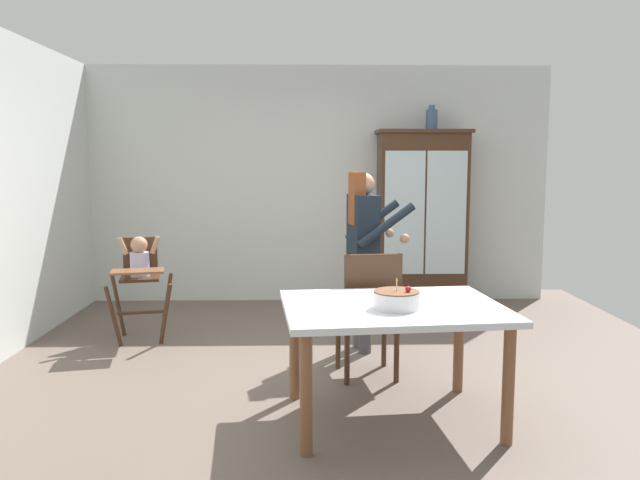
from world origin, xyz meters
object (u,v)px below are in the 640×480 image
ceramic_vase (432,119)px  dining_table (393,319)px  high_chair_with_toddler (140,269)px  dining_chair_far_side (370,307)px  adult_person (364,239)px  china_cabinet (422,218)px  birthday_cake (397,300)px

ceramic_vase → dining_table: (-0.86, -3.20, -1.44)m
high_chair_with_toddler → dining_chair_far_side: (1.97, -1.10, -0.10)m
adult_person → ceramic_vase: bearing=-37.8°
china_cabinet → dining_chair_far_side: (-0.84, -2.47, -0.43)m
dining_chair_far_side → high_chair_with_toddler: bearing=-36.4°
high_chair_with_toddler → ceramic_vase: bearing=14.0°
high_chair_with_toddler → birthday_cake: (2.04, -1.93, 0.14)m
dining_table → birthday_cake: (0.01, -0.10, 0.15)m
china_cabinet → dining_table: (-0.77, -3.20, -0.34)m
adult_person → dining_chair_far_side: (-0.02, -0.74, -0.41)m
ceramic_vase → dining_table: 3.61m
adult_person → dining_table: (0.04, -1.46, -0.32)m
adult_person → birthday_cake: bearing=171.6°
high_chair_with_toddler → dining_chair_far_side: size_ratio=0.99×
adult_person → dining_table: adult_person is taller
dining_table → dining_chair_far_side: bearing=95.2°
high_chair_with_toddler → birthday_cake: size_ratio=3.39×
china_cabinet → high_chair_with_toddler: (-2.81, -1.37, -0.34)m
adult_person → dining_chair_far_side: adult_person is taller
adult_person → china_cabinet: bearing=-35.5°
china_cabinet → high_chair_with_toddler: china_cabinet is taller
china_cabinet → high_chair_with_toddler: 3.14m
high_chair_with_toddler → dining_table: bearing=-53.3°
ceramic_vase → dining_table: ceramic_vase is taller
dining_table → dining_chair_far_side: size_ratio=1.49×
dining_chair_far_side → dining_table: bearing=88.0°
ceramic_vase → adult_person: size_ratio=0.18×
dining_table → birthday_cake: bearing=-86.0°
high_chair_with_toddler → birthday_cake: bearing=-54.8°
ceramic_vase → dining_chair_far_side: ceramic_vase is taller
ceramic_vase → birthday_cake: size_ratio=0.96×
high_chair_with_toddler → adult_person: 2.05m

